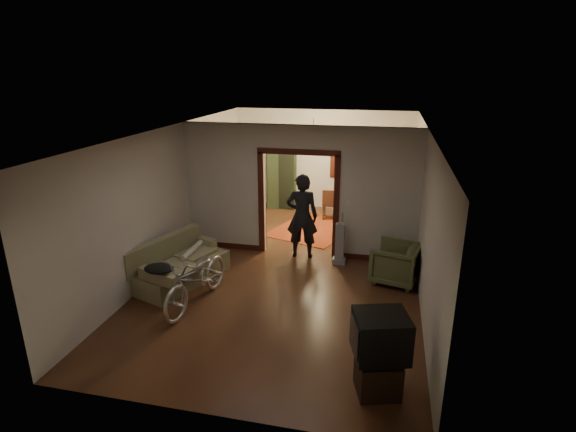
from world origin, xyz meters
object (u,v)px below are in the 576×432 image
(armchair, at_px, (395,263))
(locker, at_px, (282,179))
(sofa, at_px, (181,260))
(desk, at_px, (355,200))
(bicycle, at_px, (197,278))
(person, at_px, (302,216))

(armchair, bearing_deg, locker, -128.72)
(sofa, height_order, armchair, sofa)
(sofa, bearing_deg, locker, 100.41)
(locker, bearing_deg, desk, -17.20)
(desk, bearing_deg, sofa, -112.34)
(sofa, relative_size, bicycle, 1.00)
(bicycle, distance_m, locker, 5.86)
(locker, bearing_deg, armchair, -64.71)
(sofa, relative_size, desk, 1.70)
(person, distance_m, locker, 3.65)
(armchair, relative_size, person, 0.46)
(locker, distance_m, desk, 2.17)
(bicycle, height_order, desk, bicycle)
(locker, height_order, desk, locker)
(sofa, height_order, locker, locker)
(bicycle, relative_size, desk, 1.70)
(locker, relative_size, desk, 1.52)
(bicycle, distance_m, armchair, 3.68)
(bicycle, xyz_separation_m, person, (1.35, 2.42, 0.42))
(armchair, bearing_deg, person, -98.28)
(bicycle, bearing_deg, locker, 97.32)
(bicycle, height_order, person, person)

